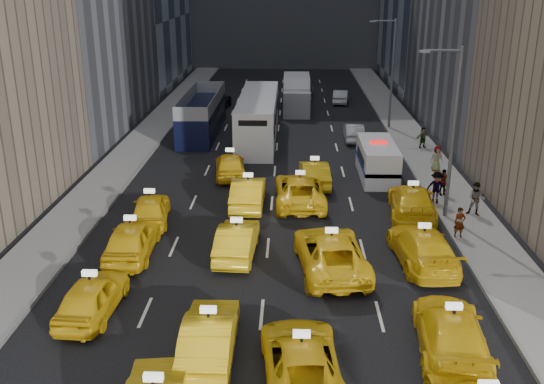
{
  "coord_description": "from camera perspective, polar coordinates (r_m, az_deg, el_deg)",
  "views": [
    {
      "loc": [
        1.04,
        -18.21,
        12.25
      ],
      "look_at": [
        0.13,
        10.3,
        2.0
      ],
      "focal_mm": 40.0,
      "sensor_mm": 36.0,
      "label": 1
    }
  ],
  "objects": [
    {
      "name": "sidewalk_west",
      "position": [
        46.35,
        -12.69,
        4.05
      ],
      "size": [
        3.0,
        90.0,
        0.15
      ],
      "primitive_type": "cube",
      "color": "gray",
      "rests_on": "ground"
    },
    {
      "name": "misc_car_4",
      "position": [
        62.31,
        6.48,
        8.93
      ],
      "size": [
        1.89,
        4.23,
        1.35
      ],
      "primitive_type": "imported",
      "rotation": [
        0.0,
        0.0,
        3.02
      ],
      "color": "#9FA3A7",
      "rests_on": "ground"
    },
    {
      "name": "double_decker",
      "position": [
        49.86,
        -6.61,
        7.33
      ],
      "size": [
        3.77,
        11.48,
        3.28
      ],
      "rotation": [
        0.0,
        0.0,
        0.11
      ],
      "color": "black",
      "rests_on": "ground"
    },
    {
      "name": "pedestrian_5",
      "position": [
        46.31,
        14.04,
        5.0
      ],
      "size": [
        1.46,
        0.93,
        1.52
      ],
      "primitive_type": "imported",
      "rotation": [
        0.0,
        0.0,
        0.41
      ],
      "color": "gray",
      "rests_on": "sidewalk_east"
    },
    {
      "name": "taxi_9",
      "position": [
        27.96,
        -3.32,
        -4.52
      ],
      "size": [
        1.86,
        4.76,
        1.54
      ],
      "primitive_type": "imported",
      "rotation": [
        0.0,
        0.0,
        3.09
      ],
      "color": "yellow",
      "rests_on": "ground"
    },
    {
      "name": "taxi_14",
      "position": [
        34.15,
        2.65,
        0.19
      ],
      "size": [
        2.9,
        5.98,
        1.64
      ],
      "primitive_type": "imported",
      "rotation": [
        0.0,
        0.0,
        3.17
      ],
      "color": "yellow",
      "rests_on": "ground"
    },
    {
      "name": "taxi_16",
      "position": [
        38.86,
        -3.95,
        2.56
      ],
      "size": [
        2.35,
        4.79,
        1.57
      ],
      "primitive_type": "imported",
      "rotation": [
        0.0,
        0.0,
        3.25
      ],
      "color": "yellow",
      "rests_on": "ground"
    },
    {
      "name": "box_truck",
      "position": [
        57.97,
        2.32,
        9.16
      ],
      "size": [
        2.65,
        7.19,
        3.25
      ],
      "rotation": [
        0.0,
        0.0,
        0.03
      ],
      "color": "white",
      "rests_on": "ground"
    },
    {
      "name": "taxi_10",
      "position": [
        26.67,
        5.56,
        -5.68
      ],
      "size": [
        3.41,
        6.27,
        1.67
      ],
      "primitive_type": "imported",
      "rotation": [
        0.0,
        0.0,
        3.25
      ],
      "color": "yellow",
      "rests_on": "ground"
    },
    {
      "name": "city_bus",
      "position": [
        47.74,
        -1.31,
        7.01
      ],
      "size": [
        4.02,
        13.59,
        3.46
      ],
      "rotation": [
        0.0,
        0.0,
        -0.09
      ],
      "color": "silver",
      "rests_on": "ground"
    },
    {
      "name": "sidewalk_east",
      "position": [
        45.88,
        13.69,
        3.81
      ],
      "size": [
        3.0,
        90.0,
        0.15
      ],
      "primitive_type": "cube",
      "color": "gray",
      "rests_on": "ground"
    },
    {
      "name": "taxi_7",
      "position": [
        21.99,
        16.5,
        -12.55
      ],
      "size": [
        2.74,
        5.67,
        1.59
      ],
      "primitive_type": "imported",
      "rotation": [
        0.0,
        0.0,
        3.05
      ],
      "color": "yellow",
      "rests_on": "ground"
    },
    {
      "name": "pedestrian_2",
      "position": [
        34.99,
        15.22,
        0.41
      ],
      "size": [
        1.23,
        0.6,
        1.84
      ],
      "primitive_type": "imported",
      "rotation": [
        0.0,
        0.0,
        -0.1
      ],
      "color": "gray",
      "rests_on": "sidewalk_east"
    },
    {
      "name": "taxi_11",
      "position": [
        27.91,
        14.0,
        -5.05
      ],
      "size": [
        2.7,
        5.79,
        1.64
      ],
      "primitive_type": "imported",
      "rotation": [
        0.0,
        0.0,
        3.22
      ],
      "color": "yellow",
      "rests_on": "ground"
    },
    {
      "name": "taxi_6",
      "position": [
        19.97,
        2.76,
        -15.49
      ],
      "size": [
        2.86,
        5.45,
        1.46
      ],
      "primitive_type": "imported",
      "rotation": [
        0.0,
        0.0,
        3.23
      ],
      "color": "yellow",
      "rests_on": "ground"
    },
    {
      "name": "taxi_12",
      "position": [
        32.13,
        -11.35,
        -1.57
      ],
      "size": [
        2.42,
        4.75,
        1.55
      ],
      "primitive_type": "imported",
      "rotation": [
        0.0,
        0.0,
        3.27
      ],
      "color": "yellow",
      "rests_on": "ground"
    },
    {
      "name": "curb_east",
      "position": [
        45.6,
        11.9,
        3.87
      ],
      "size": [
        0.15,
        90.0,
        0.18
      ],
      "primitive_type": "cube",
      "color": "slate",
      "rests_on": "ground"
    },
    {
      "name": "curb_west",
      "position": [
        46.01,
        -10.93,
        4.07
      ],
      "size": [
        0.15,
        90.0,
        0.18
      ],
      "primitive_type": "cube",
      "color": "slate",
      "rests_on": "ground"
    },
    {
      "name": "streetlight_near",
      "position": [
        32.14,
        16.54,
        5.76
      ],
      "size": [
        2.15,
        0.22,
        9.0
      ],
      "color": "#595B60",
      "rests_on": "ground"
    },
    {
      "name": "ground",
      "position": [
        21.97,
        -1.23,
        -14.13
      ],
      "size": [
        160.0,
        160.0,
        0.0
      ],
      "primitive_type": "plane",
      "color": "black",
      "rests_on": "ground"
    },
    {
      "name": "misc_car_3",
      "position": [
        62.0,
        -0.43,
        8.99
      ],
      "size": [
        1.78,
        3.97,
        1.32
      ],
      "primitive_type": "imported",
      "rotation": [
        0.0,
        0.0,
        3.2
      ],
      "color": "black",
      "rests_on": "ground"
    },
    {
      "name": "pedestrian_3",
      "position": [
        36.46,
        15.79,
        0.9
      ],
      "size": [
        0.96,
        0.55,
        1.55
      ],
      "primitive_type": "imported",
      "rotation": [
        0.0,
        0.0,
        0.15
      ],
      "color": "gray",
      "rests_on": "sidewalk_east"
    },
    {
      "name": "taxi_17",
      "position": [
        37.29,
        4.01,
        1.76
      ],
      "size": [
        1.91,
        4.68,
        1.51
      ],
      "primitive_type": "imported",
      "rotation": [
        0.0,
        0.0,
        3.21
      ],
      "color": "yellow",
      "rests_on": "ground"
    },
    {
      "name": "pedestrian_4",
      "position": [
        40.97,
        15.24,
        3.08
      ],
      "size": [
        0.87,
        0.57,
        1.66
      ],
      "primitive_type": "imported",
      "rotation": [
        0.0,
        0.0,
        0.17
      ],
      "color": "gray",
      "rests_on": "sidewalk_east"
    },
    {
      "name": "pedestrian_0",
      "position": [
        30.79,
        17.25,
        -2.77
      ],
      "size": [
        0.59,
        0.41,
        1.53
      ],
      "primitive_type": "imported",
      "rotation": [
        0.0,
        0.0,
        0.08
      ],
      "color": "gray",
      "rests_on": "sidewalk_east"
    },
    {
      "name": "streetlight_far",
      "position": [
        51.39,
        11.14,
        11.2
      ],
      "size": [
        2.15,
        0.22,
        9.0
      ],
      "color": "#595B60",
      "rests_on": "ground"
    },
    {
      "name": "nypd_van",
      "position": [
        39.15,
        9.88,
        2.91
      ],
      "size": [
        2.59,
        5.77,
        2.41
      ],
      "rotation": [
        0.0,
        0.0,
        0.07
      ],
      "color": "silver",
      "rests_on": "ground"
    },
    {
      "name": "taxi_4",
      "position": [
        24.28,
        -16.57,
        -9.38
      ],
      "size": [
        2.03,
        4.55,
        1.52
      ],
      "primitive_type": "imported",
      "rotation": [
        0.0,
        0.0,
        3.09
      ],
      "color": "yellow",
      "rests_on": "ground"
    },
    {
      "name": "taxi_15",
      "position": [
        33.2,
        13.03,
        -0.89
      ],
      "size": [
        2.9,
        5.92,
        1.66
      ],
      "primitive_type": "imported",
      "rotation": [
        0.0,
        0.0,
        3.04
      ],
      "color": "yellow",
      "rests_on": "ground"
    },
    {
      "name": "taxi_8",
      "position": [
        28.57,
        -13.06,
        -4.33
      ],
      "size": [
        2.1,
        4.94,
        1.67
      ],
      "primitive_type": "imported",
      "rotation": [
        0.0,
        0.0,
        3.17
      ],
      "color": "yellow",
      "rests_on": "ground"
    },
    {
      "name": "taxi_5",
      "position": [
        21.06,
        -5.92,
        -13.32
      ],
      "size": [
        1.72,
        4.82,
        1.58
      ],
      "primitive_type": "imported",
      "rotation": [
        0.0,
        0.0,
        3.15
      ],
      "color": "yellow",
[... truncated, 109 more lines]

